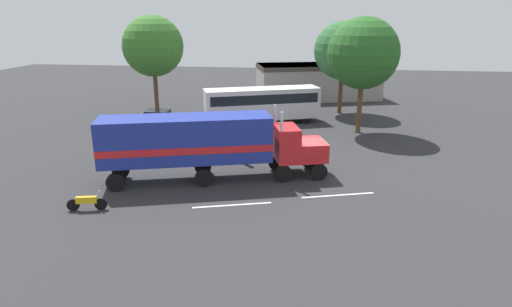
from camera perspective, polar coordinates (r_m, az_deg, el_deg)
ground_plane at (r=29.36m, az=7.03°, el=-2.59°), size 120.00×120.00×0.00m
lane_stripe_near at (r=26.14m, az=10.62°, el=-5.36°), size 4.24×1.50×0.01m
lane_stripe_mid at (r=24.45m, az=-3.11°, el=-6.72°), size 4.25×1.45×0.01m
semi_truck at (r=27.46m, az=-6.77°, el=1.54°), size 14.27×6.49×4.50m
person_bystander at (r=30.65m, az=-1.41°, el=0.18°), size 0.41×0.48×1.63m
parked_bus at (r=42.32m, az=0.79°, el=6.70°), size 11.17×6.42×3.40m
parked_car at (r=42.16m, az=-12.42°, el=4.50°), size 4.43×1.88×1.57m
motorcycle at (r=25.31m, az=-21.14°, el=-5.91°), size 2.08×0.59×1.12m
tree_left at (r=47.13m, az=11.23°, el=12.99°), size 5.92×5.92×9.52m
tree_center at (r=46.72m, az=-13.26°, el=13.44°), size 6.14×6.14×10.13m
tree_right at (r=39.22m, az=13.80°, el=12.53°), size 6.11×6.11×10.01m
building_backdrop at (r=55.82m, az=8.09°, el=9.46°), size 15.94×10.06×4.26m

